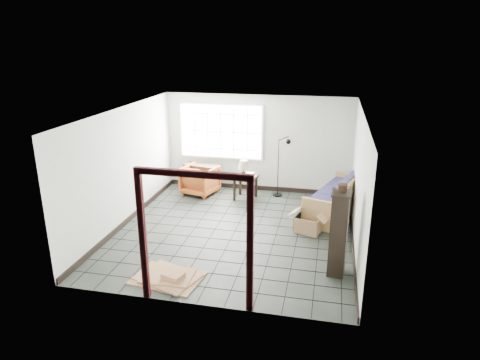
% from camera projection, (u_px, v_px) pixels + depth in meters
% --- Properties ---
extents(ground, '(5.50, 5.50, 0.00)m').
position_uv_depth(ground, '(235.00, 231.00, 9.30)').
color(ground, black).
rests_on(ground, ground).
extents(room_shell, '(5.02, 5.52, 2.61)m').
position_uv_depth(room_shell, '(235.00, 156.00, 8.79)').
color(room_shell, '#AEB3AC').
rests_on(room_shell, ground).
extents(window_panel, '(2.32, 0.08, 1.52)m').
position_uv_depth(window_panel, '(221.00, 131.00, 11.50)').
color(window_panel, silver).
rests_on(window_panel, ground).
extents(doorway_trim, '(1.80, 0.08, 2.20)m').
position_uv_depth(doorway_trim, '(194.00, 223.00, 6.36)').
color(doorway_trim, '#330B10').
rests_on(doorway_trim, ground).
extents(futon_sofa, '(1.56, 2.45, 1.02)m').
position_uv_depth(futon_sofa, '(340.00, 199.00, 10.10)').
color(futon_sofa, '#A28249').
rests_on(futon_sofa, ground).
extents(armchair, '(1.00, 0.96, 0.85)m').
position_uv_depth(armchair, '(200.00, 179.00, 11.41)').
color(armchair, brown).
rests_on(armchair, ground).
extents(side_table, '(0.63, 0.63, 0.61)m').
position_uv_depth(side_table, '(246.00, 180.00, 11.03)').
color(side_table, black).
rests_on(side_table, ground).
extents(table_lamp, '(0.30, 0.30, 0.44)m').
position_uv_depth(table_lamp, '(244.00, 165.00, 10.85)').
color(table_lamp, black).
rests_on(table_lamp, side_table).
extents(projector, '(0.32, 0.24, 0.11)m').
position_uv_depth(projector, '(247.00, 175.00, 10.89)').
color(projector, silver).
rests_on(projector, side_table).
extents(floor_lamp, '(0.46, 0.29, 1.63)m').
position_uv_depth(floor_lamp, '(283.00, 165.00, 11.07)').
color(floor_lamp, black).
rests_on(floor_lamp, ground).
extents(console_shelf, '(0.99, 0.54, 0.73)m').
position_uv_depth(console_shelf, '(202.00, 177.00, 11.71)').
color(console_shelf, black).
rests_on(console_shelf, ground).
extents(tall_shelf, '(0.36, 0.45, 1.54)m').
position_uv_depth(tall_shelf, '(339.00, 233.00, 7.41)').
color(tall_shelf, black).
rests_on(tall_shelf, ground).
extents(pot, '(0.21, 0.21, 0.12)m').
position_uv_depth(pot, '(342.00, 188.00, 7.20)').
color(pot, black).
rests_on(pot, tall_shelf).
extents(open_box, '(0.92, 0.62, 0.48)m').
position_uv_depth(open_box, '(308.00, 224.00, 9.23)').
color(open_box, brown).
rests_on(open_box, ground).
extents(cardboard_pile, '(1.27, 1.05, 0.17)m').
position_uv_depth(cardboard_pile, '(169.00, 277.00, 7.44)').
color(cardboard_pile, brown).
rests_on(cardboard_pile, ground).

